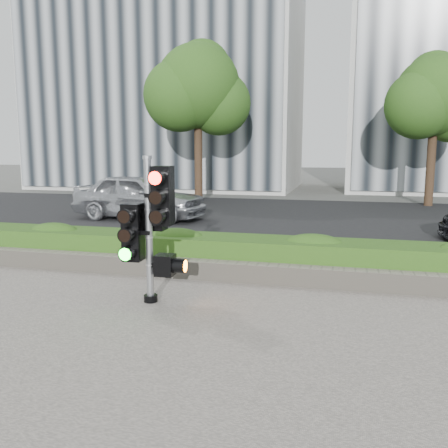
# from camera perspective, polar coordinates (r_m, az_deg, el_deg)

# --- Properties ---
(ground) EXTENTS (120.00, 120.00, 0.00)m
(ground) POSITION_cam_1_polar(r_m,az_deg,el_deg) (7.00, -3.43, -11.06)
(ground) COLOR #51514C
(ground) RESTS_ON ground
(sidewalk) EXTENTS (16.00, 11.00, 0.03)m
(sidewalk) POSITION_cam_1_polar(r_m,az_deg,el_deg) (4.89, -13.02, -20.39)
(sidewalk) COLOR #9E9389
(sidewalk) RESTS_ON ground
(road) EXTENTS (60.00, 13.00, 0.02)m
(road) POSITION_cam_1_polar(r_m,az_deg,el_deg) (16.56, 7.20, 0.58)
(road) COLOR black
(road) RESTS_ON ground
(curb) EXTENTS (60.00, 0.25, 0.12)m
(curb) POSITION_cam_1_polar(r_m,az_deg,el_deg) (9.90, 2.16, -4.70)
(curb) COLOR gray
(curb) RESTS_ON ground
(stone_wall) EXTENTS (12.00, 0.32, 0.34)m
(stone_wall) POSITION_cam_1_polar(r_m,az_deg,el_deg) (8.69, 0.41, -5.68)
(stone_wall) COLOR gray
(stone_wall) RESTS_ON sidewalk
(hedge) EXTENTS (12.00, 1.00, 0.68)m
(hedge) POSITION_cam_1_polar(r_m,az_deg,el_deg) (9.26, 1.38, -3.68)
(hedge) COLOR #54932D
(hedge) RESTS_ON sidewalk
(building_left) EXTENTS (16.00, 9.00, 15.00)m
(building_left) POSITION_cam_1_polar(r_m,az_deg,el_deg) (31.69, -6.50, 18.14)
(building_left) COLOR #B7B7B2
(building_left) RESTS_ON ground
(tree_left) EXTENTS (4.61, 4.03, 7.34)m
(tree_left) POSITION_cam_1_polar(r_m,az_deg,el_deg) (21.99, -3.16, 15.84)
(tree_left) COLOR black
(tree_left) RESTS_ON ground
(tree_right) EXTENTS (4.10, 3.58, 6.53)m
(tree_right) POSITION_cam_1_polar(r_m,az_deg,el_deg) (22.18, 23.99, 13.58)
(tree_right) COLOR black
(tree_right) RESTS_ON ground
(traffic_signal) EXTENTS (0.79, 0.58, 2.27)m
(traffic_signal) POSITION_cam_1_polar(r_m,az_deg,el_deg) (7.36, -8.71, 0.20)
(traffic_signal) COLOR black
(traffic_signal) RESTS_ON sidewalk
(car_silver) EXTENTS (4.76, 2.25, 1.57)m
(car_silver) POSITION_cam_1_polar(r_m,az_deg,el_deg) (16.57, -10.15, 3.29)
(car_silver) COLOR #AEB0B6
(car_silver) RESTS_ON road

